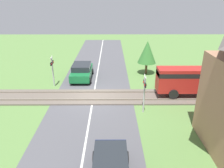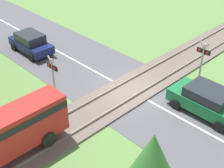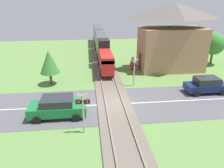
{
  "view_description": "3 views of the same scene",
  "coord_description": "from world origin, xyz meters",
  "px_view_note": "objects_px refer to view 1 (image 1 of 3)",
  "views": [
    {
      "loc": [
        16.16,
        1.47,
        7.91
      ],
      "look_at": [
        0.0,
        1.54,
        1.2
      ],
      "focal_mm": 35.0,
      "sensor_mm": 36.0,
      "label": 1
    },
    {
      "loc": [
        -10.46,
        11.82,
        10.74
      ],
      "look_at": [
        0.0,
        1.54,
        1.2
      ],
      "focal_mm": 50.0,
      "sensor_mm": 36.0,
      "label": 2
    },
    {
      "loc": [
        -1.95,
        -15.97,
        8.21
      ],
      "look_at": [
        0.0,
        1.54,
        1.2
      ],
      "focal_mm": 35.0,
      "sensor_mm": 36.0,
      "label": 3
    }
  ],
  "objects_px": {
    "crossing_signal_west_approach": "(52,67)",
    "pedestrian_by_station": "(220,108)",
    "car_near_crossing": "(82,71)",
    "car_far_side": "(111,168)",
    "crossing_signal_east_approach": "(144,89)"
  },
  "relations": [
    {
      "from": "car_near_crossing",
      "to": "crossing_signal_west_approach",
      "type": "distance_m",
      "value": 3.19
    },
    {
      "from": "crossing_signal_west_approach",
      "to": "pedestrian_by_station",
      "type": "distance_m",
      "value": 13.84
    },
    {
      "from": "car_near_crossing",
      "to": "car_far_side",
      "type": "distance_m",
      "value": 13.31
    },
    {
      "from": "crossing_signal_west_approach",
      "to": "crossing_signal_east_approach",
      "type": "height_order",
      "value": "same"
    },
    {
      "from": "crossing_signal_west_approach",
      "to": "crossing_signal_east_approach",
      "type": "distance_m",
      "value": 8.95
    },
    {
      "from": "car_near_crossing",
      "to": "car_far_side",
      "type": "xyz_separation_m",
      "value": [
        12.99,
        2.88,
        -0.03
      ]
    },
    {
      "from": "car_near_crossing",
      "to": "car_far_side",
      "type": "bearing_deg",
      "value": 12.5
    },
    {
      "from": "crossing_signal_east_approach",
      "to": "pedestrian_by_station",
      "type": "relative_size",
      "value": 1.7
    },
    {
      "from": "crossing_signal_west_approach",
      "to": "pedestrian_by_station",
      "type": "height_order",
      "value": "crossing_signal_west_approach"
    },
    {
      "from": "car_near_crossing",
      "to": "crossing_signal_west_approach",
      "type": "relative_size",
      "value": 1.46
    },
    {
      "from": "car_near_crossing",
      "to": "crossing_signal_west_approach",
      "type": "bearing_deg",
      "value": -50.56
    },
    {
      "from": "car_near_crossing",
      "to": "pedestrian_by_station",
      "type": "bearing_deg",
      "value": 53.42
    },
    {
      "from": "crossing_signal_east_approach",
      "to": "crossing_signal_west_approach",
      "type": "bearing_deg",
      "value": -122.55
    },
    {
      "from": "crossing_signal_west_approach",
      "to": "crossing_signal_east_approach",
      "type": "bearing_deg",
      "value": 57.45
    },
    {
      "from": "crossing_signal_west_approach",
      "to": "pedestrian_by_station",
      "type": "relative_size",
      "value": 1.7
    }
  ]
}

